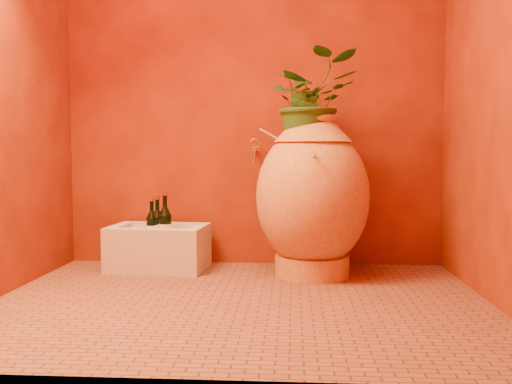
# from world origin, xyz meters

# --- Properties ---
(floor) EXTENTS (2.50, 2.50, 0.00)m
(floor) POSITION_xyz_m (0.00, 0.00, 0.00)
(floor) COLOR brown
(floor) RESTS_ON ground
(wall_back) EXTENTS (2.50, 0.02, 2.50)m
(wall_back) POSITION_xyz_m (0.00, 1.00, 1.25)
(wall_back) COLOR #621705
(wall_back) RESTS_ON ground
(wall_right) EXTENTS (0.02, 2.00, 2.50)m
(wall_right) POSITION_xyz_m (1.25, 0.00, 1.25)
(wall_right) COLOR #621705
(wall_right) RESTS_ON ground
(amphora) EXTENTS (0.77, 0.77, 0.98)m
(amphora) POSITION_xyz_m (0.38, 0.62, 0.49)
(amphora) COLOR gold
(amphora) RESTS_ON floor
(stone_basin) EXTENTS (0.63, 0.46, 0.28)m
(stone_basin) POSITION_xyz_m (-0.59, 0.75, 0.13)
(stone_basin) COLOR beige
(stone_basin) RESTS_ON floor
(wine_bottle_a) EXTENTS (0.07, 0.07, 0.30)m
(wine_bottle_a) POSITION_xyz_m (-0.65, 0.79, 0.26)
(wine_bottle_a) COLOR black
(wine_bottle_a) RESTS_ON stone_basin
(wine_bottle_b) EXTENTS (0.08, 0.08, 0.31)m
(wine_bottle_b) POSITION_xyz_m (-0.61, 0.81, 0.27)
(wine_bottle_b) COLOR black
(wine_bottle_b) RESTS_ON stone_basin
(wine_bottle_c) EXTENTS (0.09, 0.09, 0.35)m
(wine_bottle_c) POSITION_xyz_m (-0.54, 0.73, 0.28)
(wine_bottle_c) COLOR black
(wine_bottle_c) RESTS_ON stone_basin
(wall_tap) EXTENTS (0.07, 0.15, 0.16)m
(wall_tap) POSITION_xyz_m (0.01, 0.92, 0.77)
(wall_tap) COLOR #AA7C27
(wall_tap) RESTS_ON wall_back
(plant_main) EXTENTS (0.63, 0.58, 0.59)m
(plant_main) POSITION_xyz_m (0.37, 0.64, 1.05)
(plant_main) COLOR #244E1B
(plant_main) RESTS_ON amphora
(plant_side) EXTENTS (0.26, 0.27, 0.38)m
(plant_side) POSITION_xyz_m (0.33, 0.58, 0.92)
(plant_side) COLOR #244E1B
(plant_side) RESTS_ON amphora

